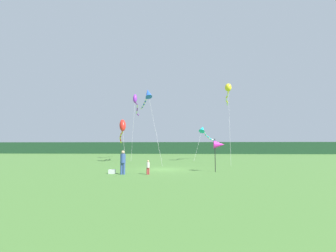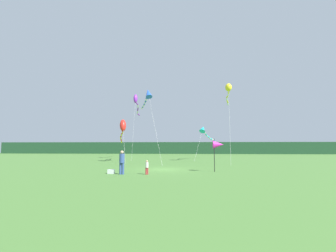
{
  "view_description": "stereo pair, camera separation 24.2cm",
  "coord_description": "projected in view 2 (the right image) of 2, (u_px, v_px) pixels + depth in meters",
  "views": [
    {
      "loc": [
        1.77,
        -21.24,
        2.17
      ],
      "look_at": [
        0.0,
        6.0,
        4.66
      ],
      "focal_mm": 23.85,
      "sensor_mm": 36.0,
      "label": 1
    },
    {
      "loc": [
        2.01,
        -21.22,
        2.17
      ],
      "look_at": [
        0.0,
        6.0,
        4.66
      ],
      "focal_mm": 23.85,
      "sensor_mm": 36.0,
      "label": 2
    }
  ],
  "objects": [
    {
      "name": "distant_treeline",
      "position": [
        178.0,
        148.0,
        65.87
      ],
      "size": [
        108.0,
        3.35,
        3.39
      ],
      "primitive_type": "cube",
      "color": "#1E4228",
      "rests_on": "ground"
    },
    {
      "name": "person_adult",
      "position": [
        122.0,
        161.0,
        17.4
      ],
      "size": [
        0.41,
        0.41,
        1.84
      ],
      "color": "#334C8C",
      "rests_on": "ground"
    },
    {
      "name": "kite_red",
      "position": [
        123.0,
        127.0,
        31.62
      ],
      "size": [
        3.4,
        9.71,
        6.08
      ],
      "color": "#B2B2B2",
      "rests_on": "ground"
    },
    {
      "name": "ground_plane",
      "position": [
        163.0,
        169.0,
        21.02
      ],
      "size": [
        120.0,
        120.0,
        0.0
      ],
      "primitive_type": "plane",
      "color": "#477533"
    },
    {
      "name": "cooler_box",
      "position": [
        111.0,
        172.0,
        17.78
      ],
      "size": [
        0.5,
        0.36,
        0.33
      ],
      "primitive_type": "cube",
      "color": "silver",
      "rests_on": "ground"
    },
    {
      "name": "banner_flag_pole",
      "position": [
        218.0,
        145.0,
        19.11
      ],
      "size": [
        0.9,
        0.7,
        2.83
      ],
      "color": "black",
      "rests_on": "ground"
    },
    {
      "name": "kite_yellow",
      "position": [
        228.0,
        89.0,
        30.59
      ],
      "size": [
        1.72,
        9.14,
        10.82
      ],
      "color": "#B2B2B2",
      "rests_on": "ground"
    },
    {
      "name": "kite_blue",
      "position": [
        148.0,
        95.0,
        30.52
      ],
      "size": [
        4.09,
        8.17,
        10.16
      ],
      "color": "#B2B2B2",
      "rests_on": "ground"
    },
    {
      "name": "person_child",
      "position": [
        147.0,
        166.0,
        17.28
      ],
      "size": [
        0.24,
        0.24,
        1.1
      ],
      "color": "#B23338",
      "rests_on": "ground"
    },
    {
      "name": "kite_purple",
      "position": [
        136.0,
        101.0,
        38.4
      ],
      "size": [
        1.2,
        9.63,
        11.07
      ],
      "color": "#B2B2B2",
      "rests_on": "ground"
    },
    {
      "name": "kite_cyan",
      "position": [
        204.0,
        131.0,
        36.58
      ],
      "size": [
        4.23,
        8.52,
        5.67
      ],
      "color": "#B2B2B2",
      "rests_on": "ground"
    }
  ]
}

